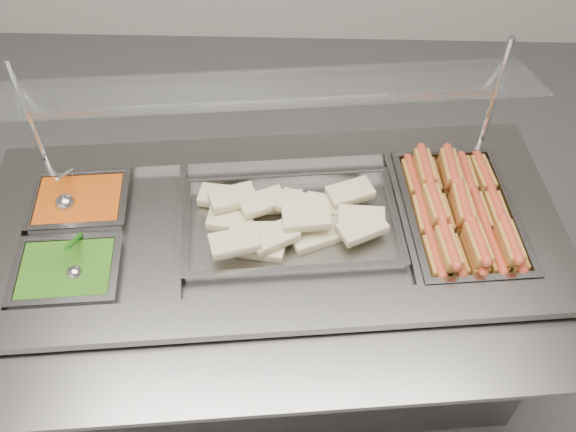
{
  "coord_description": "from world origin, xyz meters",
  "views": [
    {
      "loc": [
        0.0,
        -0.92,
        2.26
      ],
      "look_at": [
        -0.03,
        0.31,
        0.84
      ],
      "focal_mm": 40.0,
      "sensor_mm": 36.0,
      "label": 1
    }
  ],
  "objects_px": {
    "pan_hotdogs": "(458,219)",
    "serving_spoon": "(75,268)",
    "steam_counter": "(275,298)",
    "sneeze_guard": "(266,90)",
    "pan_wraps": "(291,226)",
    "ladle": "(66,202)"
  },
  "relations": [
    {
      "from": "pan_hotdogs",
      "to": "ladle",
      "type": "height_order",
      "value": "ladle"
    },
    {
      "from": "steam_counter",
      "to": "sneeze_guard",
      "type": "relative_size",
      "value": 1.17
    },
    {
      "from": "pan_wraps",
      "to": "ladle",
      "type": "height_order",
      "value": "ladle"
    },
    {
      "from": "steam_counter",
      "to": "sneeze_guard",
      "type": "bearing_deg",
      "value": 96.01
    },
    {
      "from": "pan_hotdogs",
      "to": "serving_spoon",
      "type": "xyz_separation_m",
      "value": [
        -1.11,
        -0.25,
        0.05
      ]
    },
    {
      "from": "steam_counter",
      "to": "pan_wraps",
      "type": "xyz_separation_m",
      "value": [
        0.05,
        0.01,
        0.38
      ]
    },
    {
      "from": "steam_counter",
      "to": "pan_hotdogs",
      "type": "distance_m",
      "value": 0.68
    },
    {
      "from": "ladle",
      "to": "steam_counter",
      "type": "bearing_deg",
      "value": -4.79
    },
    {
      "from": "serving_spoon",
      "to": "sneeze_guard",
      "type": "bearing_deg",
      "value": 36.94
    },
    {
      "from": "steam_counter",
      "to": "serving_spoon",
      "type": "relative_size",
      "value": 11.01
    },
    {
      "from": "sneeze_guard",
      "to": "pan_hotdogs",
      "type": "height_order",
      "value": "sneeze_guard"
    },
    {
      "from": "pan_wraps",
      "to": "serving_spoon",
      "type": "relative_size",
      "value": 4.04
    },
    {
      "from": "steam_counter",
      "to": "pan_hotdogs",
      "type": "relative_size",
      "value": 3.36
    },
    {
      "from": "sneeze_guard",
      "to": "pan_wraps",
      "type": "relative_size",
      "value": 2.33
    },
    {
      "from": "steam_counter",
      "to": "pan_hotdogs",
      "type": "xyz_separation_m",
      "value": [
        0.56,
        0.06,
        0.37
      ]
    },
    {
      "from": "sneeze_guard",
      "to": "pan_wraps",
      "type": "height_order",
      "value": "sneeze_guard"
    },
    {
      "from": "sneeze_guard",
      "to": "ladle",
      "type": "distance_m",
      "value": 0.71
    },
    {
      "from": "steam_counter",
      "to": "sneeze_guard",
      "type": "distance_m",
      "value": 0.77
    },
    {
      "from": "pan_hotdogs",
      "to": "sneeze_guard",
      "type": "bearing_deg",
      "value": 166.73
    },
    {
      "from": "pan_hotdogs",
      "to": "ladle",
      "type": "relative_size",
      "value": 3.04
    },
    {
      "from": "steam_counter",
      "to": "serving_spoon",
      "type": "height_order",
      "value": "serving_spoon"
    },
    {
      "from": "ladle",
      "to": "serving_spoon",
      "type": "distance_m",
      "value": 0.26
    }
  ]
}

